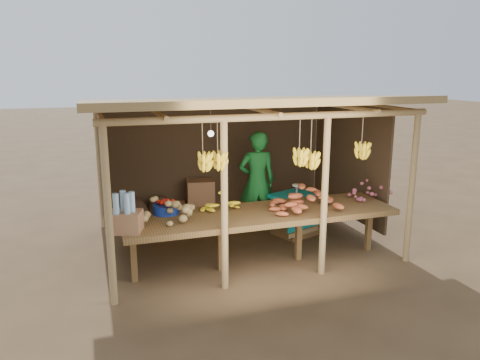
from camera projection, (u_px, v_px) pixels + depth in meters
name	position (u px, v px, depth m)	size (l,w,h in m)	color
ground	(240.00, 242.00, 7.70)	(60.00, 60.00, 0.00)	brown
stall_structure	(242.00, 126.00, 7.23)	(4.70, 3.50, 2.43)	tan
counter	(261.00, 216.00, 6.65)	(3.90, 1.05, 0.80)	brown
potato_heap	(167.00, 207.00, 6.24)	(1.01, 0.60, 0.37)	#99834F
sweet_potato_heap	(306.00, 196.00, 6.76)	(1.01, 0.61, 0.36)	#BE5730
onion_heap	(373.00, 188.00, 7.25)	(0.69, 0.41, 0.35)	#AD5466
banana_pile	(222.00, 200.00, 6.60)	(0.53, 0.32, 0.34)	yellow
tomato_basin	(166.00, 208.00, 6.55)	(0.38, 0.38, 0.20)	navy
bottle_box	(125.00, 216.00, 5.79)	(0.49, 0.43, 0.51)	#946542
vendor	(257.00, 182.00, 8.08)	(0.64, 0.42, 1.76)	#186C28
tarp_crate	(296.00, 213.00, 8.00)	(0.94, 0.88, 0.91)	brown
carton_stack	(191.00, 205.00, 8.56)	(1.09, 0.47, 0.78)	#946542
burlap_sacks	(148.00, 212.00, 8.31)	(0.95, 0.50, 0.67)	#483521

